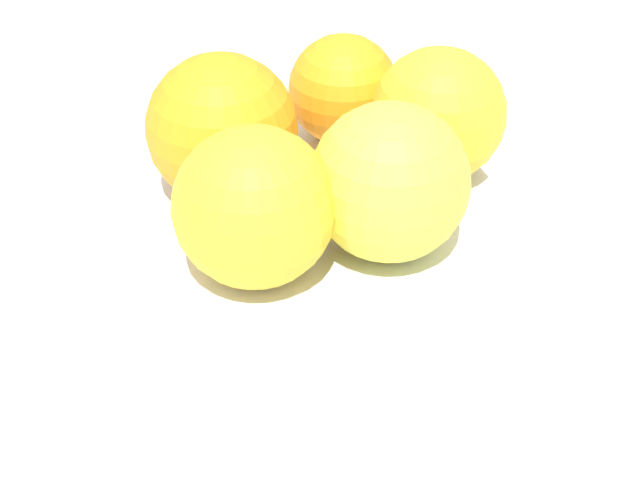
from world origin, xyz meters
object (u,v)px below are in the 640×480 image
at_px(orange_in_bowl_1, 389,182).
at_px(orange_in_bowl_3, 254,207).
at_px(orange_in_bowl_4, 436,113).
at_px(orange_in_bowl_0, 343,90).
at_px(orange_in_bowl_2, 222,129).
at_px(fruit_bowl, 320,251).

xyz_separation_m(orange_in_bowl_1, orange_in_bowl_3, (0.01, 0.06, -0.00)).
distance_m(orange_in_bowl_1, orange_in_bowl_4, 0.07).
distance_m(orange_in_bowl_0, orange_in_bowl_4, 0.06).
bearing_deg(orange_in_bowl_1, orange_in_bowl_3, 81.86).
xyz_separation_m(orange_in_bowl_0, orange_in_bowl_3, (-0.09, 0.09, 0.01)).
relative_size(orange_in_bowl_2, orange_in_bowl_4, 1.08).
height_order(orange_in_bowl_0, orange_in_bowl_2, orange_in_bowl_2).
relative_size(orange_in_bowl_0, orange_in_bowl_1, 0.83).
xyz_separation_m(fruit_bowl, orange_in_bowl_1, (-0.05, -0.01, 0.07)).
height_order(orange_in_bowl_3, orange_in_bowl_4, orange_in_bowl_3).
distance_m(orange_in_bowl_0, orange_in_bowl_2, 0.08).
bearing_deg(orange_in_bowl_3, orange_in_bowl_2, -8.36).
bearing_deg(fruit_bowl, orange_in_bowl_4, -88.29).
height_order(orange_in_bowl_1, orange_in_bowl_3, orange_in_bowl_1).
height_order(fruit_bowl, orange_in_bowl_2, orange_in_bowl_2).
bearing_deg(orange_in_bowl_1, orange_in_bowl_0, -14.99).
bearing_deg(orange_in_bowl_2, fruit_bowl, -126.51).
xyz_separation_m(fruit_bowl, orange_in_bowl_3, (-0.04, 0.05, 0.07)).
relative_size(orange_in_bowl_2, orange_in_bowl_3, 1.04).
height_order(fruit_bowl, orange_in_bowl_0, orange_in_bowl_0).
bearing_deg(orange_in_bowl_1, orange_in_bowl_2, 34.66).
xyz_separation_m(orange_in_bowl_0, orange_in_bowl_2, (-0.02, 0.08, 0.01)).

